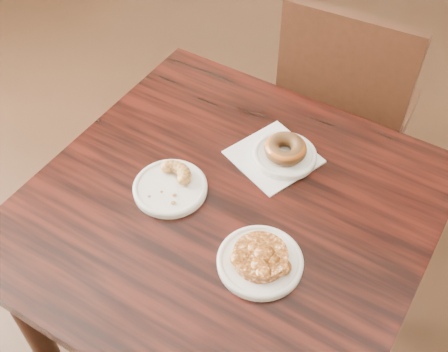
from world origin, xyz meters
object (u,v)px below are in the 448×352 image
at_px(apple_fritter, 261,255).
at_px(cruller_fragment, 170,182).
at_px(glazed_donut, 285,149).
at_px(chair_far, 348,110).
at_px(cafe_table, 226,295).

height_order(apple_fritter, cruller_fragment, apple_fritter).
bearing_deg(glazed_donut, cruller_fragment, -137.17).
bearing_deg(apple_fritter, cruller_fragment, 157.43).
distance_m(chair_far, apple_fritter, 0.92).
height_order(cafe_table, cruller_fragment, cruller_fragment).
relative_size(cafe_table, apple_fritter, 5.70).
bearing_deg(cruller_fragment, chair_far, 71.35).
relative_size(cafe_table, chair_far, 0.91).
xyz_separation_m(glazed_donut, cruller_fragment, (-0.20, -0.18, -0.01)).
bearing_deg(cafe_table, cruller_fragment, -168.45).
bearing_deg(cafe_table, glazed_donut, 77.98).
height_order(chair_far, apple_fritter, chair_far).
relative_size(glazed_donut, cruller_fragment, 0.95).
distance_m(glazed_donut, apple_fritter, 0.29).
distance_m(cafe_table, apple_fritter, 0.43).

